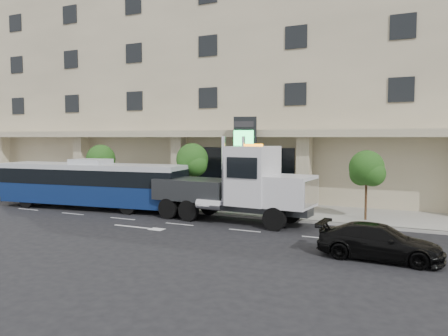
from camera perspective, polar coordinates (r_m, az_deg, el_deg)
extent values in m
plane|color=black|center=(26.38, -4.16, -6.75)|extent=(120.00, 120.00, 0.00)
cube|color=gray|center=(30.76, 0.41, -5.05)|extent=(120.00, 6.00, 0.15)
cube|color=gray|center=(28.10, -2.16, -5.92)|extent=(120.00, 0.30, 0.15)
cube|color=tan|center=(40.48, 6.74, 11.20)|extent=(60.00, 15.00, 20.00)
cube|color=tan|center=(32.02, 1.76, 4.51)|extent=(60.00, 2.80, 0.50)
cube|color=black|center=(33.21, 2.54, -0.77)|extent=(8.00, 0.12, 4.00)
cube|color=tan|center=(47.84, -26.95, 0.81)|extent=(0.90, 0.90, 4.90)
cube|color=tan|center=(40.44, -18.18, 0.53)|extent=(0.90, 0.90, 4.90)
cube|color=tan|center=(34.38, -5.93, 0.13)|extent=(0.90, 0.90, 4.90)
cube|color=tan|center=(30.48, 10.41, -0.42)|extent=(0.90, 0.90, 4.90)
cylinder|color=#422B19|center=(34.81, -15.74, -1.69)|extent=(0.14, 0.14, 2.80)
sphere|color=#194112|center=(34.68, -15.79, 1.14)|extent=(2.20, 2.20, 2.20)
sphere|color=#194112|center=(34.32, -15.56, 0.58)|extent=(1.65, 1.65, 1.65)
sphere|color=#194112|center=(35.05, -15.94, 0.51)|extent=(1.54, 1.54, 1.54)
cylinder|color=#422B19|center=(30.21, -4.16, -2.27)|extent=(0.14, 0.14, 2.94)
sphere|color=#194112|center=(30.07, -4.17, 1.15)|extent=(2.20, 2.20, 2.20)
sphere|color=#194112|center=(29.74, -3.77, 0.48)|extent=(1.65, 1.65, 1.65)
sphere|color=#194112|center=(30.41, -4.48, 0.39)|extent=(1.54, 1.54, 1.54)
cylinder|color=#422B19|center=(26.62, 18.05, -3.54)|extent=(0.14, 0.14, 2.73)
sphere|color=#194112|center=(26.46, 18.13, 0.06)|extent=(2.00, 2.00, 2.00)
sphere|color=#194112|center=(26.24, 18.82, -0.67)|extent=(1.50, 1.50, 1.50)
sphere|color=#194112|center=(26.72, 17.52, -0.73)|extent=(1.40, 1.40, 1.40)
cylinder|color=black|center=(33.63, -24.34, -3.79)|extent=(1.16, 0.45, 1.13)
cylinder|color=black|center=(35.37, -21.71, -3.35)|extent=(1.16, 0.45, 1.13)
cylinder|color=black|center=(28.70, -12.44, -4.81)|extent=(1.16, 0.45, 1.13)
cylinder|color=black|center=(30.72, -10.13, -4.20)|extent=(1.16, 0.45, 1.13)
cube|color=navy|center=(31.60, -16.92, -3.16)|extent=(13.74, 4.21, 1.35)
cube|color=black|center=(31.48, -16.97, -1.02)|extent=(13.74, 4.26, 1.01)
cube|color=silver|center=(31.43, -16.99, 0.21)|extent=(13.74, 4.21, 0.34)
cube|color=silver|center=(31.41, -17.01, 0.82)|extent=(2.65, 2.05, 0.34)
cube|color=#2D3033|center=(36.00, -25.60, -3.42)|extent=(0.43, 2.82, 0.34)
cube|color=#2D3033|center=(28.29, -5.79, -4.98)|extent=(0.43, 2.82, 0.34)
cube|color=#2D3033|center=(25.70, 0.94, -4.97)|extent=(9.71, 1.84, 0.45)
cube|color=silver|center=(24.04, 8.72, -3.05)|extent=(2.45, 2.77, 1.70)
cube|color=silver|center=(23.67, 11.30, -3.19)|extent=(0.25, 2.27, 1.36)
cube|color=silver|center=(24.84, 3.83, -0.94)|extent=(2.47, 3.00, 3.29)
cube|color=black|center=(24.36, 6.13, 0.15)|extent=(0.28, 2.50, 1.36)
cylinder|color=silver|center=(24.28, -0.09, -0.38)|extent=(0.22, 0.22, 3.86)
cylinder|color=silver|center=(26.48, 2.55, -0.01)|extent=(0.22, 0.22, 3.86)
cube|color=#2D3033|center=(26.82, -3.66, -2.77)|extent=(4.95, 3.07, 1.25)
cube|color=#2D3033|center=(28.46, -8.27, -3.79)|extent=(1.83, 0.45, 0.25)
cube|color=#2D3033|center=(28.95, -9.34, -4.58)|extent=(0.43, 2.06, 0.20)
cube|color=orange|center=(24.75, 3.85, 2.99)|extent=(1.05, 0.47, 0.16)
cylinder|color=black|center=(23.32, 6.60, -6.64)|extent=(1.27, 0.45, 1.25)
cylinder|color=black|center=(25.50, 8.67, -5.74)|extent=(1.27, 0.45, 1.25)
cylinder|color=black|center=(25.87, -4.66, -5.56)|extent=(1.27, 0.45, 1.25)
cylinder|color=black|center=(27.86, -1.92, -4.86)|extent=(1.27, 0.45, 1.25)
cylinder|color=black|center=(26.71, -7.30, -5.28)|extent=(1.27, 0.45, 1.25)
cylinder|color=black|center=(28.64, -4.45, -4.63)|extent=(1.27, 0.45, 1.25)
imported|color=black|center=(18.96, 19.62, -9.07)|extent=(4.98, 2.20, 1.42)
cube|color=black|center=(29.79, 2.77, 0.77)|extent=(1.63, 0.98, 6.17)
cube|color=#28F064|center=(29.48, 2.57, 3.93)|extent=(1.29, 0.49, 1.03)
cube|color=silver|center=(29.51, 2.56, 1.54)|extent=(1.29, 0.49, 0.62)
cube|color=#262628|center=(29.49, 2.58, 5.73)|extent=(1.29, 0.49, 0.41)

